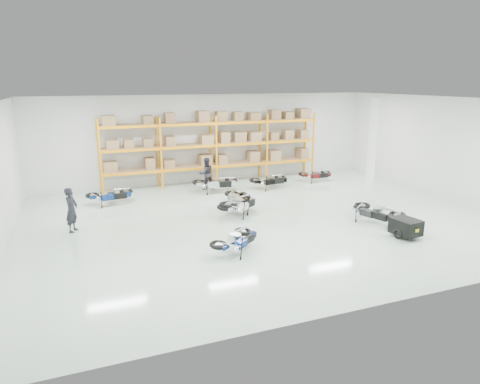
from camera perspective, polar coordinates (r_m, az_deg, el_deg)
name	(u,v)px	position (r m, az deg, el deg)	size (l,w,h in m)	color
room	(266,161)	(16.08, 3.45, 4.09)	(18.00, 18.00, 18.00)	beige
pallet_rack	(214,139)	(22.04, -3.54, 7.01)	(11.28, 0.98, 3.62)	orange
structural_column	(372,151)	(19.20, 17.15, 5.20)	(0.25, 0.25, 4.50)	white
moto_blue_centre	(237,237)	(13.32, -0.43, -5.96)	(0.74, 1.66, 1.02)	#081A51
moto_silver_left	(240,201)	(16.95, -0.03, -1.24)	(0.80, 1.80, 1.10)	silver
moto_black_far_left	(236,197)	(17.36, -0.53, -0.65)	(0.88, 1.99, 1.21)	black
moto_touring_right	(376,209)	(16.71, 17.65, -2.17)	(0.81, 1.81, 1.11)	black
trailer	(406,227)	(15.62, 21.22, -4.35)	(0.84, 1.56, 0.64)	black
moto_back_a	(110,193)	(19.17, -16.89, -0.07)	(0.76, 1.72, 1.05)	navy
moto_back_b	(216,180)	(20.37, -3.21, 1.56)	(0.84, 1.88, 1.15)	#ABB1B4
moto_back_c	(270,178)	(21.11, 4.02, 1.87)	(0.77, 1.72, 1.05)	black
moto_back_d	(316,173)	(22.87, 10.12, 2.56)	(0.69, 1.56, 0.95)	#470E0E
person_left	(72,210)	(16.13, -21.55, -2.23)	(0.58, 0.38, 1.59)	black
person_back	(206,174)	(20.93, -4.53, 2.47)	(0.76, 0.59, 1.56)	black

